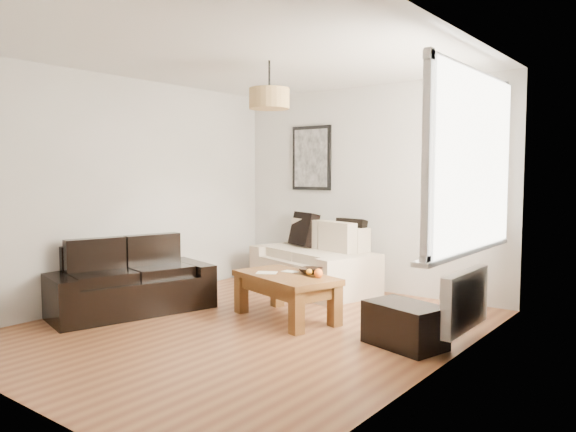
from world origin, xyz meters
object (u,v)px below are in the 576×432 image
Objects in this scene: sofa_leather at (130,278)px; coffee_table at (286,297)px; ottoman at (405,325)px; loveseat_cream at (313,258)px.

coffee_table is at bearing -47.00° from sofa_leather.
ottoman is at bearing -60.75° from sofa_leather.
loveseat_cream is 1.46× the size of coffee_table.
ottoman is (1.37, -0.08, -0.04)m from coffee_table.
loveseat_cream reaches higher than coffee_table.
loveseat_cream is 1.46m from coffee_table.
loveseat_cream is at bearing 114.09° from coffee_table.
sofa_leather is at bearing -96.89° from loveseat_cream.
loveseat_cream is at bearing 144.40° from ottoman.
sofa_leather is 2.97m from ottoman.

